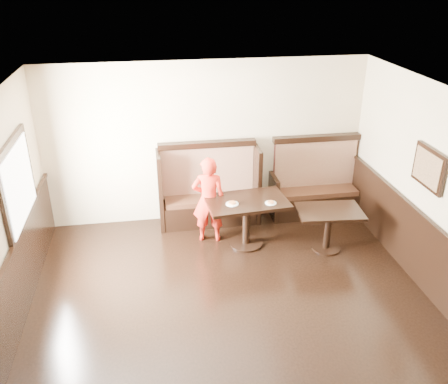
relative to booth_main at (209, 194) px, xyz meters
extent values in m
plane|color=black|center=(0.00, -3.30, -0.53)|extent=(7.00, 7.00, 0.00)
plane|color=beige|center=(0.00, 0.20, 0.87)|extent=(5.50, 0.00, 5.50)
plane|color=white|center=(0.00, -3.30, 2.27)|extent=(7.00, 7.00, 0.00)
cube|color=black|center=(-2.71, -1.40, 1.02)|extent=(0.05, 1.50, 1.20)
cube|color=white|center=(-2.69, -1.40, 1.02)|extent=(0.01, 1.30, 1.00)
cube|color=black|center=(2.71, -2.10, 1.17)|extent=(0.04, 0.70, 0.55)
cube|color=olive|center=(2.69, -2.10, 1.17)|extent=(0.01, 0.60, 0.45)
cube|color=black|center=(0.00, -0.08, -0.32)|extent=(1.60, 0.50, 0.42)
cube|color=#3B2012|center=(0.00, -0.08, -0.07)|extent=(1.54, 0.46, 0.09)
cube|color=#490E14|center=(0.00, 0.13, 0.37)|extent=(1.60, 0.12, 0.92)
cube|color=black|center=(0.00, 0.13, 0.87)|extent=(1.68, 0.16, 0.10)
cube|color=black|center=(-0.84, 0.02, 0.15)|extent=(0.07, 0.72, 1.36)
cube|color=black|center=(0.84, 0.02, 0.15)|extent=(0.07, 0.72, 1.36)
cube|color=black|center=(1.95, -0.08, -0.32)|extent=(1.50, 0.50, 0.42)
cube|color=#3B2012|center=(1.95, -0.08, -0.07)|extent=(1.44, 0.46, 0.09)
cube|color=#490E14|center=(1.95, 0.13, 0.37)|extent=(1.50, 0.12, 0.92)
cube|color=black|center=(1.95, 0.13, 0.87)|extent=(1.58, 0.16, 0.10)
cube|color=black|center=(1.16, 0.02, -0.13)|extent=(0.07, 0.72, 0.80)
cube|color=black|center=(2.74, 0.02, -0.13)|extent=(0.07, 0.72, 0.80)
cube|color=black|center=(0.49, -0.90, 0.26)|extent=(1.33, 0.90, 0.05)
cylinder|color=black|center=(0.49, -0.90, -0.15)|extent=(0.13, 0.13, 0.74)
cylinder|color=black|center=(0.49, -0.90, -0.51)|extent=(0.55, 0.55, 0.03)
cube|color=black|center=(1.74, -1.24, 0.15)|extent=(1.06, 0.74, 0.05)
cylinder|color=black|center=(1.74, -1.24, -0.20)|extent=(0.11, 0.11, 0.64)
cylinder|color=black|center=(1.74, -1.24, -0.51)|extent=(0.47, 0.47, 0.03)
imported|color=red|center=(-0.09, -0.65, 0.21)|extent=(0.58, 0.43, 1.47)
cylinder|color=white|center=(0.24, -1.00, 0.29)|extent=(0.20, 0.20, 0.01)
cylinder|color=tan|center=(0.24, -1.00, 0.30)|extent=(0.12, 0.12, 0.02)
cylinder|color=#EABA54|center=(0.24, -1.00, 0.31)|extent=(0.11, 0.11, 0.01)
cylinder|color=white|center=(0.83, -1.07, 0.29)|extent=(0.18, 0.18, 0.01)
cylinder|color=tan|center=(0.83, -1.07, 0.30)|extent=(0.11, 0.11, 0.01)
cylinder|color=#EABA54|center=(0.83, -1.07, 0.31)|extent=(0.09, 0.09, 0.01)
camera|label=1|loc=(-0.94, -7.42, 3.63)|focal=38.00mm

